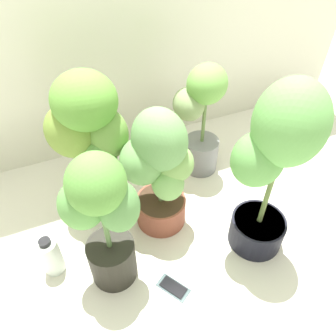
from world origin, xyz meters
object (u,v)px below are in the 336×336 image
potted_plant_front_right (273,163)px  potted_plant_center (159,168)px  potted_plant_back_right (201,117)px  potted_plant_back_left (91,137)px  nutrient_bottle (51,256)px  potted_plant_front_left (103,218)px  cell_phone (173,287)px

potted_plant_front_right → potted_plant_center: bearing=141.1°
potted_plant_back_right → potted_plant_back_left: (-0.60, -0.08, 0.10)m
potted_plant_front_right → nutrient_bottle: 1.02m
nutrient_bottle → potted_plant_center: bearing=7.6°
potted_plant_front_left → cell_phone: (0.21, -0.17, -0.39)m
potted_plant_center → cell_phone: size_ratio=4.21×
potted_plant_back_right → nutrient_bottle: size_ratio=3.06×
potted_plant_back_left → nutrient_bottle: size_ratio=3.59×
potted_plant_back_right → potted_plant_front_left: bearing=-143.7°
potted_plant_back_right → potted_plant_front_right: 0.59m
potted_plant_front_left → nutrient_bottle: bearing=152.9°
nutrient_bottle → potted_plant_front_right: bearing=-13.6°
potted_plant_front_left → potted_plant_back_right: potted_plant_front_left is taller
potted_plant_back_right → potted_plant_center: (-0.35, -0.28, -0.00)m
potted_plant_front_right → nutrient_bottle: size_ratio=4.00×
potted_plant_front_left → cell_phone: 0.48m
potted_plant_back_right → potted_plant_center: potted_plant_center is taller
cell_phone → nutrient_bottle: 0.55m
potted_plant_center → nutrient_bottle: potted_plant_center is taller
potted_plant_back_right → potted_plant_center: size_ratio=0.99×
potted_plant_front_right → nutrient_bottle: bearing=166.4°
potted_plant_back_right → cell_phone: 0.87m
nutrient_bottle → potted_plant_back_right: bearing=21.6°
potted_plant_front_left → nutrient_bottle: 0.40m
potted_plant_front_left → cell_phone: size_ratio=4.36×
potted_plant_front_left → cell_phone: bearing=-39.2°
potted_plant_center → cell_phone: potted_plant_center is taller
potted_plant_center → nutrient_bottle: bearing=-172.4°
potted_plant_back_left → nutrient_bottle: (-0.30, -0.28, -0.37)m
potted_plant_center → potted_plant_front_right: bearing=-38.9°
nutrient_bottle → potted_plant_back_left: bearing=42.6°
potted_plant_front_right → cell_phone: 0.69m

